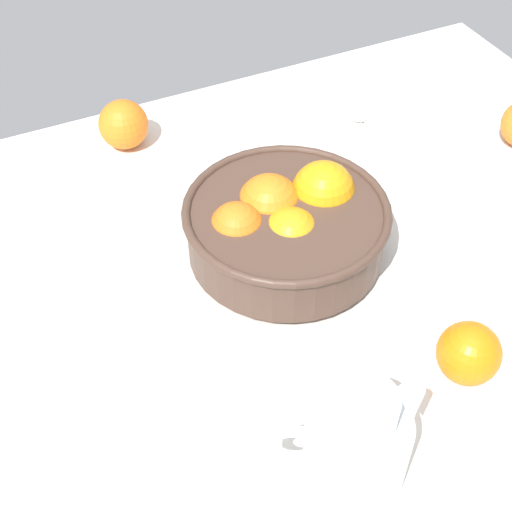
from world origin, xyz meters
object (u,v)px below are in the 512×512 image
fruit_bowl (286,226)px  juice_pitcher (354,452)px  spoon (373,125)px  loose_orange_3 (469,353)px  loose_orange_0 (123,125)px

fruit_bowl → juice_pitcher: 33.90cm
fruit_bowl → spoon: size_ratio=1.97×
fruit_bowl → juice_pitcher: juice_pitcher is taller
juice_pitcher → loose_orange_3: 19.97cm
loose_orange_0 → fruit_bowl: bearing=-70.4°
loose_orange_0 → juice_pitcher: bearing=-87.7°
fruit_bowl → loose_orange_3: size_ratio=3.64×
juice_pitcher → loose_orange_3: (18.92, 6.14, -1.79)cm
fruit_bowl → loose_orange_3: 28.36cm
juice_pitcher → spoon: juice_pitcher is taller
loose_orange_3 → loose_orange_0: bearing=110.0°
juice_pitcher → spoon: size_ratio=1.14×
juice_pitcher → spoon: 63.67cm
loose_orange_0 → loose_orange_3: loose_orange_0 is taller
juice_pitcher → loose_orange_3: bearing=18.0°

